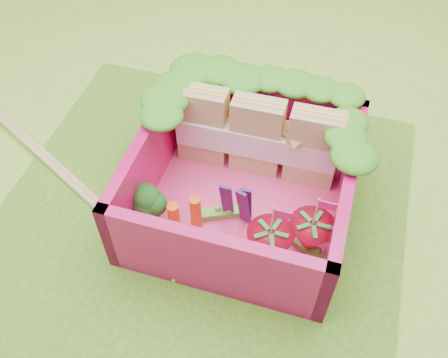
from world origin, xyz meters
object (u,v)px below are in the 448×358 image
bento_box (243,181)px  chopsticks (63,173)px  strawberry_left (269,246)px  sandwich_stack (257,137)px  strawberry_right (310,237)px  broccoli (148,206)px

bento_box → chopsticks: bearing=-175.9°
bento_box → strawberry_left: 0.45m
sandwich_stack → strawberry_right: 0.75m
strawberry_right → broccoli: bearing=-175.2°
sandwich_stack → broccoli: size_ratio=3.38×
sandwich_stack → broccoli: 0.84m
sandwich_stack → broccoli: bearing=-128.6°
broccoli → strawberry_left: (0.77, -0.04, -0.03)m
sandwich_stack → strawberry_left: bearing=-69.7°
bento_box → strawberry_right: bearing=-25.9°
broccoli → bento_box: bearing=31.5°
bento_box → chopsticks: 1.29m
bento_box → sandwich_stack: (0.01, 0.33, 0.06)m
strawberry_right → strawberry_left: bearing=-149.5°
strawberry_left → chopsticks: size_ratio=0.23×
strawberry_left → chopsticks: (-1.53, 0.27, -0.17)m
bento_box → sandwich_stack: bearing=89.0°
bento_box → broccoli: bento_box is taller
bento_box → broccoli: size_ratio=4.09×
sandwich_stack → strawberry_left: (0.26, -0.69, -0.14)m
sandwich_stack → chopsticks: bearing=-161.6°
broccoli → strawberry_right: bearing=4.8°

